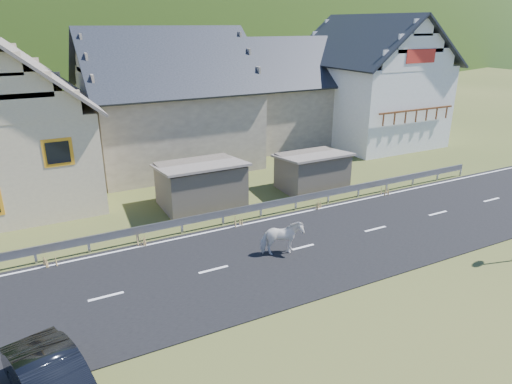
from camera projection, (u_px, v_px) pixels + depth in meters
ground at (302, 248)px, 19.19m from camera, size 160.00×160.00×0.00m
road at (302, 248)px, 19.18m from camera, size 60.00×7.00×0.04m
lane_markings at (302, 247)px, 19.18m from camera, size 60.00×6.60×0.01m
guardrail at (261, 207)px, 22.06m from camera, size 28.10×0.09×0.75m
shed_left at (201, 185)px, 23.36m from camera, size 4.30×3.30×2.40m
shed_right at (312, 172)px, 25.77m from camera, size 3.80×2.90×2.20m
house_cream at (13, 117)px, 23.37m from camera, size 7.80×9.80×8.30m
house_stone_a at (166, 93)px, 29.64m from camera, size 10.80×9.80×8.90m
house_stone_b at (283, 86)px, 35.74m from camera, size 9.80×8.80×8.10m
house_white at (369, 75)px, 35.53m from camera, size 8.80×10.80×9.70m
mountain at (62, 101)px, 178.24m from camera, size 440.00×280.00×260.00m
horse at (282, 238)px, 18.39m from camera, size 1.12×1.82×1.43m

